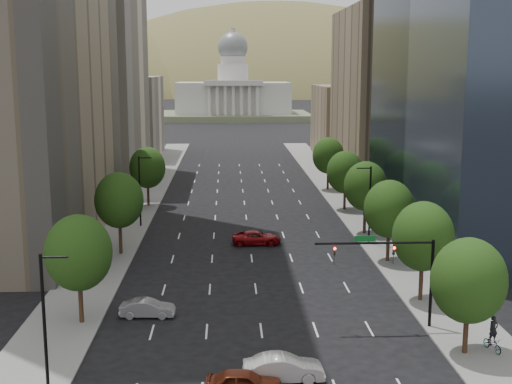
{
  "coord_description": "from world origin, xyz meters",
  "views": [
    {
      "loc": [
        -2.49,
        -18.72,
        19.69
      ],
      "look_at": [
        0.25,
        45.16,
        8.0
      ],
      "focal_mm": 47.36,
      "sensor_mm": 36.0,
      "label": 1
    }
  ],
  "objects": [
    {
      "name": "tree_left_0",
      "position": [
        -14.0,
        32.0,
        5.75
      ],
      "size": [
        5.2,
        5.2,
        8.75
      ],
      "color": "#382316",
      "rests_on": "ground"
    },
    {
      "name": "tree_left_2",
      "position": [
        -14.0,
        78.0,
        5.68
      ],
      "size": [
        5.2,
        5.2,
        8.68
      ],
      "color": "#382316",
      "rests_on": "ground"
    },
    {
      "name": "filler_left",
      "position": [
        -25.0,
        136.0,
        9.0
      ],
      "size": [
        14.0,
        26.0,
        18.0
      ],
      "primitive_type": "cube",
      "color": "beige",
      "rests_on": "ground"
    },
    {
      "name": "tree_right_5",
      "position": [
        14.0,
        90.0,
        5.75
      ],
      "size": [
        5.2,
        5.2,
        8.75
      ],
      "color": "#382316",
      "rests_on": "ground"
    },
    {
      "name": "car_silver",
      "position": [
        -9.0,
        33.29,
        0.73
      ],
      "size": [
        4.47,
        1.71,
        1.45
      ],
      "primitive_type": "imported",
      "rotation": [
        0.0,
        0.0,
        1.53
      ],
      "color": "#959499",
      "rests_on": "ground"
    },
    {
      "name": "tree_right_4",
      "position": [
        14.0,
        74.0,
        5.46
      ],
      "size": [
        5.2,
        5.2,
        8.46
      ],
      "color": "#382316",
      "rests_on": "ground"
    },
    {
      "name": "tree_right_1",
      "position": [
        14.0,
        36.0,
        5.75
      ],
      "size": [
        5.2,
        5.2,
        8.75
      ],
      "color": "#382316",
      "rests_on": "ground"
    },
    {
      "name": "tree_left_1",
      "position": [
        -14.0,
        52.0,
        5.96
      ],
      "size": [
        5.2,
        5.2,
        8.97
      ],
      "color": "#382316",
      "rests_on": "ground"
    },
    {
      "name": "filler_right",
      "position": [
        25.0,
        133.0,
        8.0
      ],
      "size": [
        14.0,
        26.0,
        16.0
      ],
      "primitive_type": "cube",
      "color": "#8C7759",
      "rests_on": "ground"
    },
    {
      "name": "streetlight_ls",
      "position": [
        -13.44,
        20.0,
        4.84
      ],
      "size": [
        1.7,
        0.2,
        9.0
      ],
      "color": "black",
      "rests_on": "ground"
    },
    {
      "name": "parking_tan_right",
      "position": [
        25.0,
        100.0,
        15.0
      ],
      "size": [
        14.0,
        30.0,
        30.0
      ],
      "primitive_type": "cube",
      "color": "#8C7759",
      "rests_on": "ground"
    },
    {
      "name": "streetlight_rn",
      "position": [
        13.44,
        55.0,
        4.84
      ],
      "size": [
        1.7,
        0.2,
        9.0
      ],
      "color": "black",
      "rests_on": "ground"
    },
    {
      "name": "tree_right_3",
      "position": [
        14.0,
        60.0,
        5.89
      ],
      "size": [
        5.2,
        5.2,
        8.89
      ],
      "color": "#382316",
      "rests_on": "ground"
    },
    {
      "name": "traffic_signal",
      "position": [
        10.53,
        30.0,
        5.17
      ],
      "size": [
        9.12,
        0.4,
        7.38
      ],
      "color": "black",
      "rests_on": "ground"
    },
    {
      "name": "tree_right_0",
      "position": [
        14.0,
        25.0,
        5.39
      ],
      "size": [
        5.2,
        5.2,
        8.39
      ],
      "color": "#382316",
      "rests_on": "ground"
    },
    {
      "name": "capitol",
      "position": [
        0.0,
        249.71,
        8.58
      ],
      "size": [
        60.0,
        40.0,
        35.2
      ],
      "color": "#596647",
      "rests_on": "ground"
    },
    {
      "name": "cyclist",
      "position": [
        16.04,
        25.2,
        1.01
      ],
      "size": [
        1.15,
        2.05,
        2.57
      ],
      "rotation": [
        0.0,
        0.0,
        0.26
      ],
      "color": "black",
      "rests_on": "sidewalk_right"
    },
    {
      "name": "car_maroon",
      "position": [
        -1.57,
        19.71,
        0.8
      ],
      "size": [
        4.82,
        2.18,
        1.61
      ],
      "primitive_type": "imported",
      "rotation": [
        0.0,
        0.0,
        1.51
      ],
      "color": "#4A190C",
      "rests_on": "ground"
    },
    {
      "name": "foothills",
      "position": [
        34.67,
        599.39,
        -37.78
      ],
      "size": [
        720.0,
        413.0,
        263.0
      ],
      "color": "olive",
      "rests_on": "ground"
    },
    {
      "name": "midrise_cream_left",
      "position": [
        -25.0,
        103.0,
        17.5
      ],
      "size": [
        14.0,
        30.0,
        35.0
      ],
      "primitive_type": "cube",
      "color": "beige",
      "rests_on": "ground"
    },
    {
      "name": "sidewalk_left",
      "position": [
        -15.5,
        60.0,
        0.07
      ],
      "size": [
        6.0,
        200.0,
        0.15
      ],
      "primitive_type": "cube",
      "color": "slate",
      "rests_on": "ground"
    },
    {
      "name": "car_white",
      "position": [
        1.0,
        21.52,
        0.85
      ],
      "size": [
        5.25,
        2.02,
        1.71
      ],
      "primitive_type": "imported",
      "rotation": [
        0.0,
        0.0,
        1.61
      ],
      "color": "#B8B9B4",
      "rests_on": "ground"
    },
    {
      "name": "sidewalk_right",
      "position": [
        15.5,
        60.0,
        0.07
      ],
      "size": [
        6.0,
        200.0,
        0.15
      ],
      "primitive_type": "cube",
      "color": "slate",
      "rests_on": "ground"
    },
    {
      "name": "car_red_far",
      "position": [
        0.77,
        55.74,
        0.78
      ],
      "size": [
        5.6,
        2.6,
        1.55
      ],
      "primitive_type": "imported",
      "rotation": [
        0.0,
        0.0,
        1.58
      ],
      "color": "maroon",
      "rests_on": "ground"
    },
    {
      "name": "tree_right_2",
      "position": [
        14.0,
        48.0,
        5.6
      ],
      "size": [
        5.2,
        5.2,
        8.61
      ],
      "color": "#382316",
      "rests_on": "ground"
    },
    {
      "name": "streetlight_ln",
      "position": [
        -13.44,
        65.0,
        4.84
      ],
      "size": [
        1.7,
        0.2,
        9.0
      ],
      "color": "black",
      "rests_on": "ground"
    }
  ]
}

